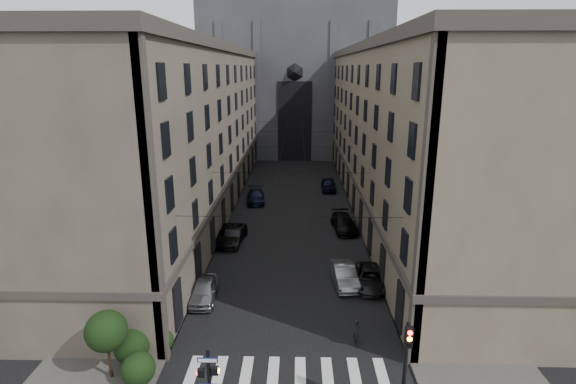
# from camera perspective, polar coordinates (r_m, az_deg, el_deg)

# --- Properties ---
(sidewalk_left) EXTENTS (7.00, 80.00, 0.15)m
(sidewalk_left) POSITION_cam_1_polar(r_m,az_deg,el_deg) (55.65, -10.26, -1.70)
(sidewalk_left) COLOR #383533
(sidewalk_left) RESTS_ON ground
(sidewalk_right) EXTENTS (7.00, 80.00, 0.15)m
(sidewalk_right) POSITION_cam_1_polar(r_m,az_deg,el_deg) (55.46, 11.54, -1.83)
(sidewalk_right) COLOR #383533
(sidewalk_right) RESTS_ON ground
(zebra_crossing) EXTENTS (11.00, 3.20, 0.01)m
(zebra_crossing) POSITION_cam_1_polar(r_m,az_deg,el_deg) (26.66, -0.17, -22.22)
(zebra_crossing) COLOR beige
(zebra_crossing) RESTS_ON ground
(building_left) EXTENTS (13.60, 60.60, 18.85)m
(building_left) POSITION_cam_1_polar(r_m,az_deg,el_deg) (54.36, -13.79, 7.71)
(building_left) COLOR #494338
(building_left) RESTS_ON ground
(building_right) EXTENTS (13.60, 60.60, 18.85)m
(building_right) POSITION_cam_1_polar(r_m,az_deg,el_deg) (54.10, 15.17, 7.58)
(building_right) COLOR brown
(building_right) RESTS_ON ground
(gothic_tower) EXTENTS (35.00, 23.00, 58.00)m
(gothic_tower) POSITION_cam_1_polar(r_m,az_deg,el_deg) (91.04, 0.94, 16.46)
(gothic_tower) COLOR #2D2D33
(gothic_tower) RESTS_ON ground
(pedestrian_signal_left) EXTENTS (1.02, 0.38, 4.00)m
(pedestrian_signal_left) POSITION_cam_1_polar(r_m,az_deg,el_deg) (22.84, -10.00, -22.59)
(pedestrian_signal_left) COLOR black
(pedestrian_signal_left) RESTS_ON ground
(traffic_light_right) EXTENTS (0.34, 0.50, 5.20)m
(traffic_light_right) POSITION_cam_1_polar(r_m,az_deg,el_deg) (22.80, 14.76, -19.95)
(traffic_light_right) COLOR black
(traffic_light_right) RESTS_ON ground
(shrub_cluster) EXTENTS (3.90, 4.40, 3.90)m
(shrub_cluster) POSITION_cam_1_polar(r_m,az_deg,el_deg) (27.22, -19.82, -17.76)
(shrub_cluster) COLOR black
(shrub_cluster) RESTS_ON sidewalk_left
(tram_wires) EXTENTS (14.00, 60.00, 0.43)m
(tram_wires) POSITION_cam_1_polar(r_m,az_deg,el_deg) (52.50, 0.64, 5.57)
(tram_wires) COLOR black
(tram_wires) RESTS_ON ground
(car_left_near) EXTENTS (1.99, 4.50, 1.51)m
(car_left_near) POSITION_cam_1_polar(r_m,az_deg,el_deg) (33.81, -10.63, -12.19)
(car_left_near) COLOR gray
(car_left_near) RESTS_ON ground
(car_left_midnear) EXTENTS (1.53, 4.34, 1.43)m
(car_left_midnear) POSITION_cam_1_polar(r_m,az_deg,el_deg) (43.42, -6.98, -5.66)
(car_left_midnear) COLOR black
(car_left_midnear) RESTS_ON ground
(car_left_midfar) EXTENTS (3.06, 5.77, 1.54)m
(car_left_midfar) POSITION_cam_1_polar(r_m,az_deg,el_deg) (43.78, -7.41, -5.42)
(car_left_midfar) COLOR black
(car_left_midfar) RESTS_ON ground
(car_left_far) EXTENTS (2.66, 5.41, 1.51)m
(car_left_far) POSITION_cam_1_polar(r_m,az_deg,el_deg) (56.24, -4.11, -0.58)
(car_left_far) COLOR black
(car_left_far) RESTS_ON ground
(car_right_near) EXTENTS (2.06, 4.84, 1.55)m
(car_right_near) POSITION_cam_1_polar(r_m,az_deg,el_deg) (35.71, 7.18, -10.42)
(car_right_near) COLOR slate
(car_right_near) RESTS_ON ground
(car_right_midnear) EXTENTS (2.89, 5.25, 1.39)m
(car_right_midnear) POSITION_cam_1_polar(r_m,az_deg,el_deg) (35.77, 10.41, -10.66)
(car_right_midnear) COLOR black
(car_right_midnear) RESTS_ON ground
(car_right_midfar) EXTENTS (2.74, 5.61, 1.57)m
(car_right_midfar) POSITION_cam_1_polar(r_m,az_deg,el_deg) (46.93, 7.13, -3.93)
(car_right_midfar) COLOR black
(car_right_midfar) RESTS_ON ground
(car_right_far) EXTENTS (1.98, 4.79, 1.62)m
(car_right_far) POSITION_cam_1_polar(r_m,az_deg,el_deg) (61.83, 5.18, 0.94)
(car_right_far) COLOR black
(car_right_far) RESTS_ON ground
(pedestrian) EXTENTS (0.54, 0.70, 1.74)m
(pedestrian) POSITION_cam_1_polar(r_m,az_deg,el_deg) (28.85, 8.70, -17.09)
(pedestrian) COLOR black
(pedestrian) RESTS_ON ground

